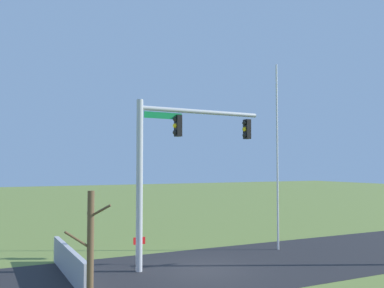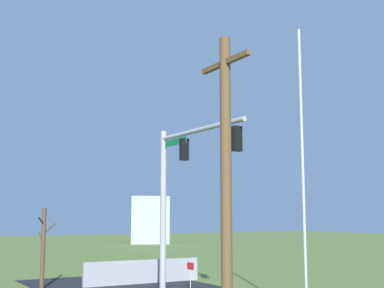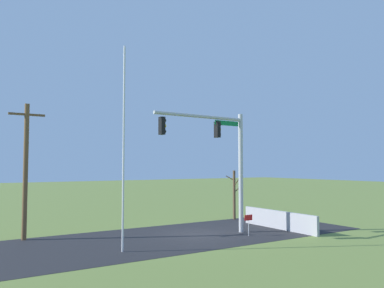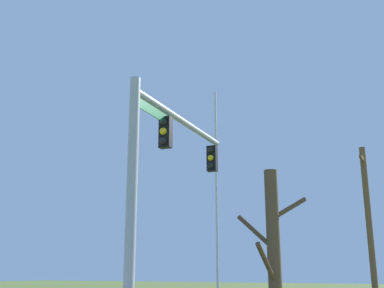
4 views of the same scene
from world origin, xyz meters
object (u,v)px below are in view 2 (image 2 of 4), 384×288
at_px(flagpole, 303,168).
at_px(distant_building, 150,220).
at_px(signal_mast, 180,178).
at_px(utility_pole, 226,189).
at_px(open_sign, 190,270).
at_px(bare_tree, 43,247).

relative_size(flagpole, distant_building, 0.86).
xyz_separation_m(signal_mast, utility_pole, (-10.12, 4.51, -1.07)).
bearing_deg(utility_pole, flagpole, -57.95).
height_order(utility_pole, distant_building, utility_pole).
bearing_deg(distant_building, signal_mast, -179.58).
bearing_deg(open_sign, flagpole, 179.40).
xyz_separation_m(signal_mast, flagpole, (-6.63, -1.07, -0.05)).
bearing_deg(signal_mast, utility_pole, 155.98).
height_order(utility_pole, open_sign, utility_pole).
bearing_deg(flagpole, utility_pole, 122.05).
bearing_deg(utility_pole, open_sign, -26.83).
xyz_separation_m(signal_mast, bare_tree, (4.65, 4.64, -3.08)).
relative_size(signal_mast, open_sign, 5.95).
relative_size(bare_tree, open_sign, 3.03).
distance_m(signal_mast, utility_pole, 11.13).
xyz_separation_m(utility_pole, open_sign, (11.19, -5.66, -3.01)).
distance_m(signal_mast, distant_building, 49.11).
distance_m(flagpole, distant_building, 54.81).
xyz_separation_m(flagpole, utility_pole, (-3.49, 5.58, -1.02)).
bearing_deg(bare_tree, flagpole, -153.14).
bearing_deg(signal_mast, flagpole, -170.84).
bearing_deg(distant_building, bare_tree, 172.93).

